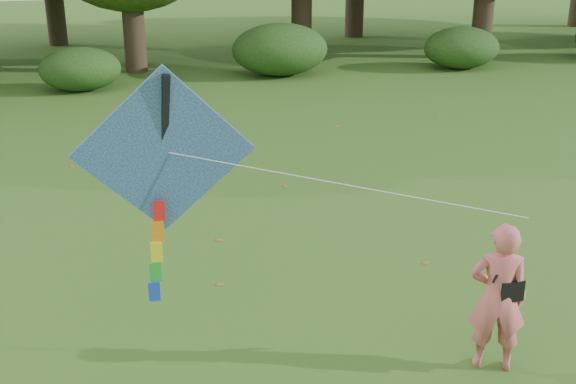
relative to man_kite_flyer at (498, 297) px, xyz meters
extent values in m
plane|color=#265114|center=(-0.85, 0.75, -0.96)|extent=(100.00, 100.00, 0.00)
imported|color=#CB5F60|center=(0.00, 0.00, 0.00)|extent=(0.82, 0.70, 1.91)
cube|color=black|center=(0.12, -0.03, 0.11)|extent=(0.30, 0.20, 0.26)
cylinder|color=black|center=(0.00, -0.04, 0.48)|extent=(0.33, 0.14, 0.47)
cube|color=#2436A0|center=(-3.73, 1.18, 1.77)|extent=(2.09, 0.46, 2.06)
cube|color=black|center=(-3.73, 1.21, 1.77)|extent=(0.19, 0.60, 1.86)
cylinder|color=white|center=(-1.74, 0.56, 1.40)|extent=(3.99, 1.24, 0.76)
cube|color=red|center=(-3.83, 1.20, 1.05)|extent=(0.14, 0.06, 0.26)
cube|color=orange|center=(-3.86, 1.20, 0.79)|extent=(0.14, 0.06, 0.26)
cube|color=yellow|center=(-3.89, 1.20, 0.53)|extent=(0.14, 0.06, 0.26)
cube|color=green|center=(-3.92, 1.20, 0.27)|extent=(0.14, 0.06, 0.26)
cube|color=blue|center=(-3.95, 1.20, 0.01)|extent=(0.14, 0.06, 0.26)
cylinder|color=#3A2D1E|center=(-2.85, 20.75, 0.62)|extent=(0.80, 0.80, 3.15)
cylinder|color=#3A2D1E|center=(4.15, 22.75, 0.88)|extent=(0.86, 0.86, 3.67)
cylinder|color=#3A2D1E|center=(11.15, 20.25, 0.76)|extent=(0.83, 0.83, 3.43)
cylinder|color=#3A2D1E|center=(-5.85, 28.25, 0.79)|extent=(0.84, 0.84, 3.50)
ellipsoid|color=#264919|center=(-4.85, 17.85, -0.24)|extent=(2.66, 2.09, 1.42)
ellipsoid|color=#264919|center=(2.15, 18.65, -0.02)|extent=(3.50, 2.75, 1.88)
ellipsoid|color=#264919|center=(9.15, 18.15, -0.17)|extent=(2.94, 2.31, 1.58)
cube|color=brown|center=(4.98, 11.60, -0.95)|extent=(0.13, 0.14, 0.01)
cube|color=brown|center=(-5.09, 9.56, -0.95)|extent=(0.13, 0.14, 0.01)
cube|color=brown|center=(-3.93, 12.63, -0.95)|extent=(0.14, 0.14, 0.01)
cube|color=brown|center=(-2.85, 2.99, -0.95)|extent=(0.14, 0.11, 0.01)
cube|color=brown|center=(0.49, 2.87, -0.95)|extent=(0.14, 0.13, 0.01)
cube|color=brown|center=(1.85, 11.27, -0.95)|extent=(0.14, 0.14, 0.01)
cube|color=brown|center=(-0.75, 7.03, -0.95)|extent=(0.14, 0.14, 0.01)
cube|color=brown|center=(-3.39, 6.36, -0.95)|extent=(0.12, 0.08, 0.01)
cube|color=brown|center=(-2.58, 4.63, -0.95)|extent=(0.14, 0.13, 0.01)
camera|label=1|loc=(-4.42, -6.73, 4.17)|focal=45.00mm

